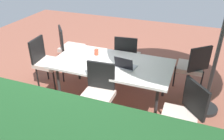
# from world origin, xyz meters

# --- Properties ---
(ground_plane) EXTENTS (10.00, 10.00, 0.02)m
(ground_plane) POSITION_xyz_m (0.00, 0.00, -0.01)
(ground_plane) COLOR #935442
(dining_table) EXTENTS (2.06, 1.06, 0.72)m
(dining_table) POSITION_xyz_m (0.00, 0.00, 0.68)
(dining_table) COLOR white
(dining_table) RESTS_ON ground_plane
(chair_southeast) EXTENTS (0.58, 0.58, 0.98)m
(chair_southeast) POSITION_xyz_m (1.30, -0.73, 0.55)
(chair_southeast) COLOR beige
(chair_southeast) RESTS_ON ground_plane
(chair_south) EXTENTS (0.48, 0.49, 0.98)m
(chair_south) POSITION_xyz_m (-0.04, -0.73, 0.55)
(chair_south) COLOR beige
(chair_south) RESTS_ON ground_plane
(chair_northwest) EXTENTS (0.59, 0.58, 0.98)m
(chair_northwest) POSITION_xyz_m (-1.30, 0.73, 0.55)
(chair_northwest) COLOR beige
(chair_northwest) RESTS_ON ground_plane
(chair_southwest) EXTENTS (0.59, 0.59, 0.98)m
(chair_southwest) POSITION_xyz_m (-1.32, -0.73, 0.55)
(chair_southwest) COLOR beige
(chair_southwest) RESTS_ON ground_plane
(chair_north) EXTENTS (0.46, 0.47, 0.98)m
(chair_north) POSITION_xyz_m (-0.03, 0.67, 0.55)
(chair_north) COLOR beige
(chair_north) RESTS_ON ground_plane
(chair_east) EXTENTS (0.48, 0.47, 0.98)m
(chair_east) POSITION_xyz_m (1.36, 0.04, 0.55)
(chair_east) COLOR beige
(chair_east) RESTS_ON ground_plane
(laptop) EXTENTS (0.35, 0.29, 0.21)m
(laptop) POSITION_xyz_m (-0.27, 0.10, 0.77)
(laptop) COLOR #B7B7BC
(laptop) RESTS_ON dining_table
(cup) EXTENTS (0.08, 0.08, 0.11)m
(cup) POSITION_xyz_m (0.38, -0.20, 0.78)
(cup) COLOR #CC4C33
(cup) RESTS_ON dining_table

